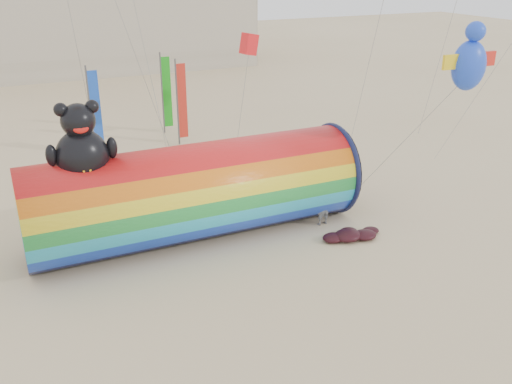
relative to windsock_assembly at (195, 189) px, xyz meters
name	(u,v)px	position (x,y,z in m)	size (l,w,h in m)	color
ground	(261,268)	(1.24, -3.57, -2.05)	(160.00, 160.00, 0.00)	#CCB58C
windsock_assembly	(195,189)	(0.00, 0.00, 0.00)	(13.39, 4.08, 6.17)	red
kite_handler	(323,206)	(5.23, -1.34, -1.18)	(0.63, 0.42, 1.74)	slate
fabric_bundle	(351,235)	(5.61, -3.01, -1.88)	(2.62, 1.35, 0.41)	#3E0B13
festival_banners	(149,101)	(1.68, 13.14, 0.59)	(5.77, 2.88, 5.20)	#59595E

